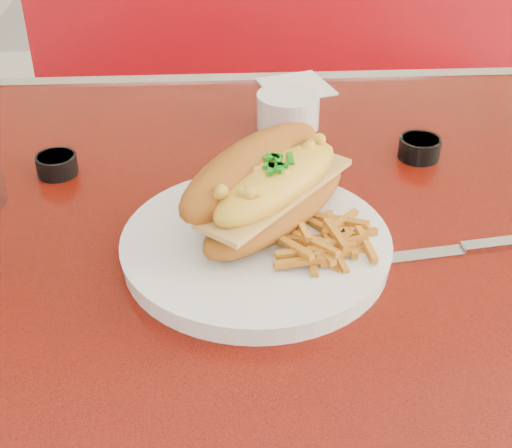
{
  "coord_description": "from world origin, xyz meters",
  "views": [
    {
      "loc": [
        -0.15,
        -0.72,
        1.23
      ],
      "look_at": [
        -0.11,
        -0.1,
        0.81
      ],
      "focal_mm": 50.0,
      "sensor_mm": 36.0,
      "label": 1
    }
  ],
  "objects": [
    {
      "name": "fork",
      "position": [
        -0.04,
        -0.08,
        0.79
      ],
      "size": [
        0.03,
        0.14,
        0.0
      ],
      "rotation": [
        0.0,
        0.0,
        1.69
      ],
      "color": "silver",
      "rests_on": "dinner_plate"
    },
    {
      "name": "mac_hoagie",
      "position": [
        -0.1,
        -0.06,
        0.83
      ],
      "size": [
        0.24,
        0.25,
        0.1
      ],
      "rotation": [
        0.0,
        0.0,
        0.86
      ],
      "color": "#A35A1A",
      "rests_on": "dinner_plate"
    },
    {
      "name": "fries_pile",
      "position": [
        -0.05,
        -0.12,
        0.8
      ],
      "size": [
        0.13,
        0.12,
        0.03
      ],
      "primitive_type": null,
      "rotation": [
        0.0,
        0.0,
        0.4
      ],
      "color": "orange",
      "rests_on": "dinner_plate"
    },
    {
      "name": "booth_bench_far",
      "position": [
        0.0,
        0.81,
        0.29
      ],
      "size": [
        1.2,
        0.51,
        0.9
      ],
      "color": "maroon",
      "rests_on": "ground"
    },
    {
      "name": "gravy_ramekin",
      "position": [
        -0.05,
        0.21,
        0.8
      ],
      "size": [
        0.11,
        0.11,
        0.05
      ],
      "rotation": [
        0.0,
        0.0,
        -0.26
      ],
      "color": "white",
      "rests_on": "diner_table"
    },
    {
      "name": "dinner_plate",
      "position": [
        -0.11,
        -0.1,
        0.78
      ],
      "size": [
        0.31,
        0.31,
        0.02
      ],
      "rotation": [
        0.0,
        0.0,
        -0.06
      ],
      "color": "white",
      "rests_on": "diner_table"
    },
    {
      "name": "paper_napkin",
      "position": [
        -0.02,
        0.35,
        0.77
      ],
      "size": [
        0.13,
        0.13,
        0.0
      ],
      "primitive_type": "cube",
      "rotation": [
        0.0,
        0.0,
        0.31
      ],
      "color": "silver",
      "rests_on": "diner_table"
    },
    {
      "name": "sauce_cup_left",
      "position": [
        -0.36,
        0.09,
        0.78
      ],
      "size": [
        0.06,
        0.06,
        0.03
      ],
      "rotation": [
        0.0,
        0.0,
        0.28
      ],
      "color": "black",
      "rests_on": "diner_table"
    },
    {
      "name": "knife",
      "position": [
        0.1,
        -0.11,
        0.77
      ],
      "size": [
        0.23,
        0.05,
        0.01
      ],
      "rotation": [
        0.0,
        0.0,
        0.14
      ],
      "color": "silver",
      "rests_on": "diner_table"
    },
    {
      "name": "diner_table",
      "position": [
        0.0,
        0.0,
        0.61
      ],
      "size": [
        1.23,
        0.83,
        0.77
      ],
      "color": "#B31A0B",
      "rests_on": "ground"
    },
    {
      "name": "sauce_cup_right",
      "position": [
        0.12,
        0.11,
        0.79
      ],
      "size": [
        0.06,
        0.06,
        0.03
      ],
      "rotation": [
        0.0,
        0.0,
        -0.16
      ],
      "color": "black",
      "rests_on": "diner_table"
    }
  ]
}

